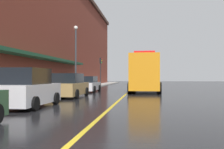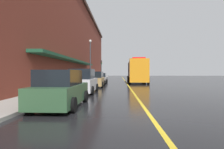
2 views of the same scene
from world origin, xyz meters
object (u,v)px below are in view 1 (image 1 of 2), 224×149
object	(u,v)px
parked_car_3	(88,84)
street_lamp_left	(76,50)
parked_car_1	(28,89)
parking_meter_1	(63,82)
parking_meter_2	(62,82)
traffic_light_near	(101,66)
parked_car_2	(69,86)
utility_truck	(145,74)

from	to	relation	value
parked_car_3	street_lamp_left	distance (m)	5.02
parked_car_1	parking_meter_1	distance (m)	9.48
parking_meter_2	traffic_light_near	distance (m)	18.70
parked_car_1	parking_meter_2	size ratio (longest dim) A/B	3.20
parking_meter_1	street_lamp_left	size ratio (longest dim) A/B	0.19
parked_car_1	street_lamp_left	size ratio (longest dim) A/B	0.61
parked_car_1	street_lamp_left	xyz separation A→B (m)	(-1.92, 15.52, 3.52)
parked_car_2	street_lamp_left	distance (m)	10.06
parked_car_1	parking_meter_1	size ratio (longest dim) A/B	3.20
parked_car_1	utility_truck	bearing A→B (deg)	-22.43
street_lamp_left	parking_meter_1	bearing A→B (deg)	-84.41
street_lamp_left	parked_car_2	bearing A→B (deg)	-77.41
parked_car_2	parked_car_3	bearing A→B (deg)	0.11
parked_car_2	street_lamp_left	size ratio (longest dim) A/B	0.71
utility_truck	street_lamp_left	world-z (taller)	street_lamp_left
parking_meter_2	traffic_light_near	bearing A→B (deg)	89.81
traffic_light_near	parked_car_2	bearing A→B (deg)	-86.26
utility_truck	parking_meter_1	distance (m)	8.27
parked_car_2	parked_car_1	bearing A→B (deg)	178.40
parked_car_2	utility_truck	world-z (taller)	utility_truck
utility_truck	street_lamp_left	size ratio (longest dim) A/B	1.31
street_lamp_left	traffic_light_near	bearing A→B (deg)	86.85
parked_car_1	parking_meter_2	distance (m)	9.04
parked_car_1	parked_car_2	distance (m)	6.35
parked_car_3	parking_meter_1	bearing A→B (deg)	157.12
parked_car_3	traffic_light_near	world-z (taller)	traffic_light_near
parked_car_1	utility_truck	world-z (taller)	utility_truck
parked_car_3	parking_meter_2	distance (m)	4.05
parking_meter_1	parking_meter_2	world-z (taller)	same
parked_car_1	parked_car_3	size ratio (longest dim) A/B	0.96
utility_truck	parking_meter_1	bearing A→B (deg)	-56.67
utility_truck	parking_meter_1	size ratio (longest dim) A/B	6.83
parking_meter_1	parking_meter_2	distance (m)	0.45
parked_car_2	traffic_light_near	world-z (taller)	traffic_light_near
parked_car_3	utility_truck	distance (m)	5.80
parked_car_2	parking_meter_2	bearing A→B (deg)	28.67
parking_meter_1	traffic_light_near	size ratio (longest dim) A/B	0.31
parked_car_3	parking_meter_1	distance (m)	3.64
parked_car_2	parked_car_3	xyz separation A→B (m)	(-0.07, 6.39, -0.08)
parked_car_2	parked_car_3	size ratio (longest dim) A/B	1.10
parked_car_1	traffic_light_near	world-z (taller)	traffic_light_near
parked_car_2	traffic_light_near	bearing A→B (deg)	3.26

